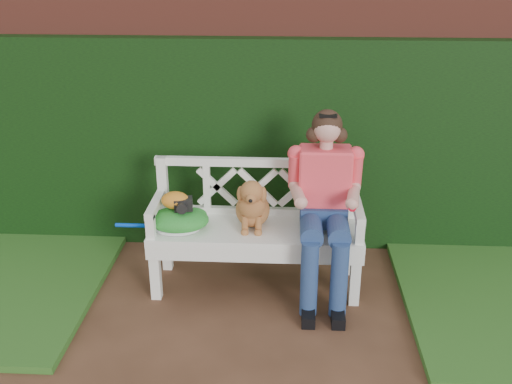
{
  "coord_description": "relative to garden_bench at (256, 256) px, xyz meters",
  "views": [
    {
      "loc": [
        0.25,
        -2.86,
        2.37
      ],
      "look_at": [
        0.04,
        0.97,
        0.75
      ],
      "focal_mm": 42.0,
      "sensor_mm": 36.0,
      "label": 1
    }
  ],
  "objects": [
    {
      "name": "ground",
      "position": [
        -0.04,
        -0.97,
        -0.24
      ],
      "size": [
        60.0,
        60.0,
        0.0
      ],
      "primitive_type": "plane",
      "color": "#442A1B"
    },
    {
      "name": "green_bag",
      "position": [
        -0.54,
        -0.05,
        0.31
      ],
      "size": [
        0.47,
        0.39,
        0.14
      ],
      "primitive_type": null,
      "rotation": [
        0.0,
        0.0,
        0.17
      ],
      "color": "green",
      "rests_on": "garden_bench"
    },
    {
      "name": "dog",
      "position": [
        -0.03,
        0.0,
        0.44
      ],
      "size": [
        0.3,
        0.38,
        0.39
      ],
      "primitive_type": null,
      "rotation": [
        0.0,
        0.0,
        -0.12
      ],
      "color": "olive",
      "rests_on": "garden_bench"
    },
    {
      "name": "tennis_racket",
      "position": [
        -0.59,
        -0.06,
        0.26
      ],
      "size": [
        0.68,
        0.38,
        0.03
      ],
      "primitive_type": null,
      "rotation": [
        0.0,
        0.0,
        -0.19
      ],
      "color": "silver",
      "rests_on": "garden_bench"
    },
    {
      "name": "ivy_hedge",
      "position": [
        -0.04,
        0.71,
        0.61
      ],
      "size": [
        10.0,
        0.18,
        1.7
      ],
      "primitive_type": "cube",
      "color": "#11350C",
      "rests_on": "ground"
    },
    {
      "name": "camera_item",
      "position": [
        -0.51,
        -0.04,
        0.43
      ],
      "size": [
        0.14,
        0.12,
        0.09
      ],
      "primitive_type": "cube",
      "rotation": [
        0.0,
        0.0,
        0.16
      ],
      "color": "black",
      "rests_on": "green_bag"
    },
    {
      "name": "baseball_glove",
      "position": [
        -0.57,
        -0.03,
        0.45
      ],
      "size": [
        0.21,
        0.17,
        0.12
      ],
      "primitive_type": "ellipsoid",
      "rotation": [
        0.0,
        0.0,
        -0.12
      ],
      "color": "orange",
      "rests_on": "green_bag"
    },
    {
      "name": "garden_bench",
      "position": [
        0.0,
        0.0,
        0.0
      ],
      "size": [
        1.6,
        0.66,
        0.48
      ],
      "primitive_type": null,
      "rotation": [
        0.0,
        0.0,
        -0.04
      ],
      "color": "white",
      "rests_on": "ground"
    },
    {
      "name": "seated_woman",
      "position": [
        0.47,
        -0.02,
        0.4
      ],
      "size": [
        0.73,
        0.85,
        1.28
      ],
      "primitive_type": null,
      "rotation": [
        0.0,
        0.0,
        -0.3
      ],
      "color": "#D04049",
      "rests_on": "ground"
    },
    {
      "name": "brick_wall",
      "position": [
        -0.04,
        0.93,
        0.86
      ],
      "size": [
        10.0,
        0.3,
        2.2
      ],
      "primitive_type": "cube",
      "color": "brown",
      "rests_on": "ground"
    }
  ]
}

